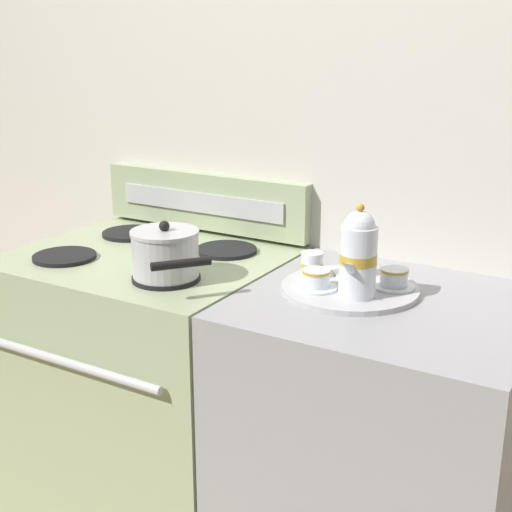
{
  "coord_description": "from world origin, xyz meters",
  "views": [
    {
      "loc": [
        0.94,
        -1.56,
        1.56
      ],
      "look_at": [
        0.05,
        -0.06,
        1.02
      ],
      "focal_mm": 50.0,
      "sensor_mm": 36.0,
      "label": 1
    }
  ],
  "objects": [
    {
      "name": "teacup_left",
      "position": [
        0.25,
        0.11,
        0.97
      ],
      "size": [
        0.11,
        0.11,
        0.05
      ],
      "color": "silver",
      "rests_on": "serving_tray"
    },
    {
      "name": "stove",
      "position": [
        -0.36,
        -0.0,
        0.47
      ],
      "size": [
        0.77,
        0.68,
        0.95
      ],
      "color": "#9EAD84",
      "rests_on": "ground"
    },
    {
      "name": "side_counter",
      "position": [
        0.39,
        0.0,
        0.47
      ],
      "size": [
        0.71,
        0.65,
        0.94
      ],
      "color": "#939399",
      "rests_on": "ground"
    },
    {
      "name": "serving_tray",
      "position": [
        0.28,
        0.02,
        0.94
      ],
      "size": [
        0.35,
        0.35,
        0.01
      ],
      "color": "#B2B2B7",
      "rests_on": "side_counter"
    },
    {
      "name": "creamer_jug",
      "position": [
        0.16,
        0.04,
        0.98
      ],
      "size": [
        0.06,
        0.06,
        0.07
      ],
      "color": "silver",
      "rests_on": "serving_tray"
    },
    {
      "name": "saucepan",
      "position": [
        -0.17,
        -0.15,
        1.01
      ],
      "size": [
        0.27,
        0.26,
        0.15
      ],
      "color": "#B7B7BC",
      "rests_on": "stove"
    },
    {
      "name": "teapot",
      "position": [
        0.32,
        -0.04,
        1.06
      ],
      "size": [
        0.09,
        0.15,
        0.23
      ],
      "color": "silver",
      "rests_on": "serving_tray"
    },
    {
      "name": "teacup_front",
      "position": [
        0.38,
        0.07,
        0.97
      ],
      "size": [
        0.11,
        0.11,
        0.05
      ],
      "color": "silver",
      "rests_on": "serving_tray"
    },
    {
      "name": "teacup_right",
      "position": [
        0.21,
        -0.04,
        0.97
      ],
      "size": [
        0.11,
        0.11,
        0.05
      ],
      "color": "silver",
      "rests_on": "serving_tray"
    },
    {
      "name": "control_panel",
      "position": [
        -0.36,
        0.3,
        1.04
      ],
      "size": [
        0.76,
        0.05,
        0.18
      ],
      "color": "#9EAD84",
      "rests_on": "stove"
    },
    {
      "name": "wall_back",
      "position": [
        0.0,
        0.35,
        1.1
      ],
      "size": [
        6.0,
        0.05,
        2.2
      ],
      "color": "beige",
      "rests_on": "ground"
    }
  ]
}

